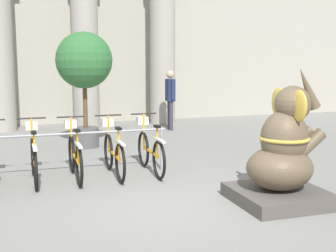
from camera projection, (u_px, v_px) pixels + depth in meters
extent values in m
plane|color=slate|center=(168.00, 204.00, 6.55)|extent=(60.00, 60.00, 0.00)
cube|color=#A39E8E|center=(80.00, 24.00, 14.18)|extent=(20.00, 0.20, 6.00)
cylinder|color=gray|center=(85.00, 40.00, 13.31)|extent=(0.76, 0.76, 5.00)
cylinder|color=gray|center=(163.00, 41.00, 14.03)|extent=(0.76, 0.76, 5.00)
cylinder|color=gray|center=(162.00, 149.00, 8.48)|extent=(0.05, 0.05, 0.75)
cylinder|color=gray|center=(73.00, 134.00, 7.94)|extent=(3.26, 0.04, 0.04)
torus|color=black|center=(33.00, 156.00, 8.11)|extent=(0.05, 0.66, 0.66)
torus|color=black|center=(35.00, 169.00, 7.18)|extent=(0.05, 0.66, 0.66)
cube|color=orange|center=(34.00, 159.00, 7.64)|extent=(0.04, 0.89, 0.04)
cube|color=silver|center=(35.00, 147.00, 7.13)|extent=(0.06, 0.55, 0.03)
cylinder|color=orange|center=(34.00, 151.00, 7.24)|extent=(0.03, 0.03, 0.54)
cube|color=black|center=(34.00, 133.00, 7.20)|extent=(0.08, 0.18, 0.04)
cylinder|color=orange|center=(32.00, 138.00, 8.03)|extent=(0.03, 0.03, 0.67)
cylinder|color=black|center=(31.00, 118.00, 7.98)|extent=(0.48, 0.03, 0.03)
cube|color=silver|center=(31.00, 126.00, 8.09)|extent=(0.20, 0.16, 0.14)
torus|color=black|center=(72.00, 154.00, 8.30)|extent=(0.05, 0.66, 0.66)
torus|color=black|center=(79.00, 166.00, 7.37)|extent=(0.05, 0.66, 0.66)
cube|color=orange|center=(75.00, 157.00, 7.83)|extent=(0.04, 0.89, 0.04)
cube|color=silver|center=(79.00, 145.00, 7.32)|extent=(0.06, 0.55, 0.03)
cylinder|color=orange|center=(78.00, 149.00, 7.42)|extent=(0.03, 0.03, 0.54)
cube|color=black|center=(77.00, 131.00, 7.38)|extent=(0.08, 0.18, 0.04)
cylinder|color=orange|center=(71.00, 136.00, 8.21)|extent=(0.03, 0.03, 0.67)
cylinder|color=black|center=(71.00, 117.00, 8.16)|extent=(0.48, 0.03, 0.03)
cube|color=silver|center=(70.00, 124.00, 8.28)|extent=(0.20, 0.16, 0.14)
torus|color=black|center=(109.00, 152.00, 8.51)|extent=(0.05, 0.66, 0.66)
torus|color=black|center=(120.00, 163.00, 7.58)|extent=(0.05, 0.66, 0.66)
cube|color=orange|center=(114.00, 154.00, 8.04)|extent=(0.04, 0.89, 0.04)
cube|color=silver|center=(120.00, 142.00, 7.53)|extent=(0.06, 0.55, 0.03)
cylinder|color=orange|center=(119.00, 146.00, 7.64)|extent=(0.03, 0.03, 0.54)
cube|color=black|center=(118.00, 129.00, 7.60)|extent=(0.08, 0.18, 0.04)
cylinder|color=orange|center=(109.00, 134.00, 8.43)|extent=(0.03, 0.03, 0.67)
cylinder|color=black|center=(108.00, 115.00, 8.38)|extent=(0.48, 0.03, 0.03)
cube|color=silver|center=(107.00, 122.00, 8.49)|extent=(0.20, 0.16, 0.14)
torus|color=black|center=(143.00, 149.00, 8.74)|extent=(0.05, 0.66, 0.66)
torus|color=black|center=(159.00, 160.00, 7.81)|extent=(0.05, 0.66, 0.66)
cube|color=orange|center=(151.00, 152.00, 8.27)|extent=(0.04, 0.89, 0.04)
cube|color=silver|center=(159.00, 140.00, 7.76)|extent=(0.06, 0.55, 0.03)
cylinder|color=orange|center=(157.00, 143.00, 7.86)|extent=(0.03, 0.03, 0.54)
cube|color=black|center=(157.00, 126.00, 7.82)|extent=(0.08, 0.18, 0.04)
cylinder|color=orange|center=(144.00, 132.00, 8.65)|extent=(0.03, 0.03, 0.67)
cylinder|color=black|center=(144.00, 114.00, 8.60)|extent=(0.48, 0.03, 0.03)
cube|color=silver|center=(142.00, 121.00, 8.72)|extent=(0.20, 0.16, 0.14)
cube|color=#4C4742|center=(279.00, 196.00, 6.61)|extent=(1.24, 1.24, 0.19)
ellipsoid|color=brown|center=(280.00, 168.00, 6.55)|extent=(0.96, 0.84, 0.62)
ellipsoid|color=brown|center=(284.00, 138.00, 6.50)|extent=(0.67, 0.62, 0.79)
sphere|color=brown|center=(293.00, 104.00, 6.47)|extent=(0.51, 0.51, 0.51)
ellipsoid|color=gold|center=(279.00, 102.00, 6.68)|extent=(0.08, 0.36, 0.43)
ellipsoid|color=gold|center=(299.00, 106.00, 6.21)|extent=(0.08, 0.36, 0.43)
cone|color=brown|center=(307.00, 88.00, 6.50)|extent=(0.43, 0.18, 0.64)
cylinder|color=brown|center=(297.00, 141.00, 6.74)|extent=(0.50, 0.17, 0.45)
cylinder|color=brown|center=(309.00, 145.00, 6.48)|extent=(0.50, 0.17, 0.45)
torus|color=gold|center=(284.00, 138.00, 6.50)|extent=(0.70, 0.70, 0.05)
cylinder|color=#383342|center=(169.00, 115.00, 13.13)|extent=(0.11, 0.11, 0.81)
cylinder|color=#383342|center=(171.00, 116.00, 12.97)|extent=(0.11, 0.11, 0.81)
cube|color=#1E284C|center=(170.00, 90.00, 12.94)|extent=(0.20, 0.32, 0.61)
sphere|color=tan|center=(170.00, 74.00, 12.88)|extent=(0.22, 0.22, 0.22)
cylinder|color=#1E284C|center=(168.00, 89.00, 13.13)|extent=(0.07, 0.07, 0.55)
cylinder|color=#1E284C|center=(173.00, 89.00, 12.75)|extent=(0.07, 0.07, 0.55)
cylinder|color=#4C4C4C|center=(86.00, 137.00, 10.63)|extent=(0.58, 0.58, 0.45)
cylinder|color=brown|center=(85.00, 105.00, 10.52)|extent=(0.10, 0.10, 1.01)
sphere|color=#2D6633|center=(84.00, 60.00, 10.37)|extent=(1.26, 1.26, 1.26)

